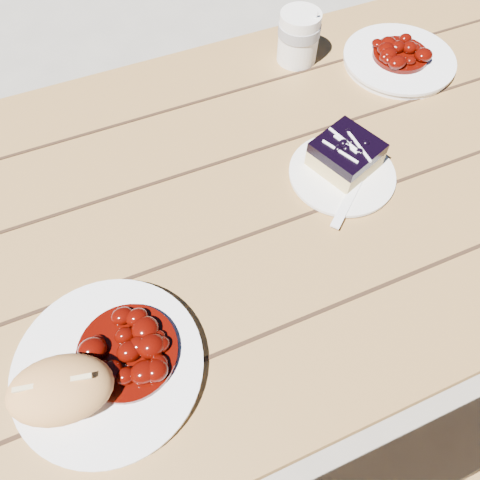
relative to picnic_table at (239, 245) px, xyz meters
name	(u,v)px	position (x,y,z in m)	size (l,w,h in m)	color
ground	(239,346)	(0.00, 0.00, -0.59)	(60.00, 60.00, 0.00)	gray
picnic_table	(239,245)	(0.00, 0.00, 0.00)	(2.00, 1.55, 0.75)	brown
main_plate	(109,367)	(-0.27, -0.20, 0.17)	(0.25, 0.25, 0.02)	white
goulash_stew	(125,348)	(-0.24, -0.20, 0.20)	(0.13, 0.13, 0.04)	#460702
bread_roll	(61,389)	(-0.33, -0.22, 0.21)	(0.13, 0.09, 0.07)	tan
dessert_plate	(342,175)	(0.18, -0.03, 0.17)	(0.18, 0.18, 0.01)	white
blueberry_cake	(346,154)	(0.19, -0.02, 0.20)	(0.12, 0.12, 0.05)	#D2B872
fork_dessert	(349,199)	(0.16, -0.09, 0.17)	(0.03, 0.16, 0.01)	white
coffee_cup	(299,37)	(0.25, 0.28, 0.21)	(0.08, 0.08, 0.10)	white
second_plate	(398,60)	(0.44, 0.19, 0.17)	(0.22, 0.22, 0.02)	white
second_stew	(403,48)	(0.44, 0.19, 0.20)	(0.11, 0.11, 0.04)	#460702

